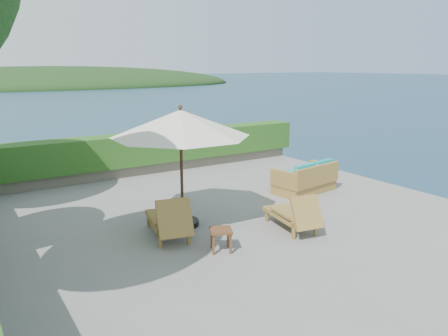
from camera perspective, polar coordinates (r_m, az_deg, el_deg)
ground at (r=10.26m, az=1.00°, el=-7.06°), size 12.00×12.00×0.00m
foundation at (r=10.90m, az=0.97°, el=-14.73°), size 12.00×12.00×3.00m
ocean at (r=11.65m, az=0.94°, el=-21.04°), size 600.00×600.00×0.00m
offshore_island at (r=151.22m, az=-21.35°, el=9.92°), size 126.00×57.60×12.60m
planter_wall_far at (r=15.00m, az=-10.91°, el=-0.01°), size 12.00×0.60×0.36m
hedge_far at (r=14.86m, az=-11.03°, el=2.50°), size 12.40×0.90×1.00m
patio_umbrella at (r=9.54m, az=-5.70°, el=5.68°), size 3.95×3.95×2.74m
lounge_left at (r=9.30m, az=-7.21°, el=-6.67°), size 1.05×1.81×0.98m
lounge_right at (r=9.77m, az=9.10°, el=-5.95°), size 0.89×1.65×0.90m
side_table at (r=8.61m, az=-0.41°, el=-8.50°), size 0.56×0.56×0.45m
wicker_loveseat at (r=12.72m, az=10.67°, el=-1.56°), size 2.00×1.23×0.92m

